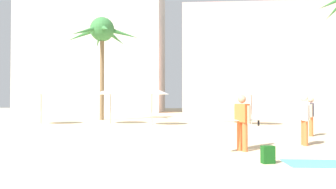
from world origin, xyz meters
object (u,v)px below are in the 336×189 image
object	(u,v)px
person_mid_center	(311,115)
cafe_umbrella_0	(41,91)
cafe_umbrella_1	(110,92)
person_mid_left	(304,117)
beach_towel	(318,164)
backpack	(268,155)
cafe_umbrella_4	(152,91)
person_far_left	(241,120)
palm_tree_far_left	(102,34)
cafe_umbrella_3	(251,91)

from	to	relation	value
person_mid_center	cafe_umbrella_0	bearing A→B (deg)	175.95
cafe_umbrella_1	person_mid_left	distance (m)	13.31
beach_towel	backpack	size ratio (longest dim) A/B	3.60
person_mid_center	cafe_umbrella_4	bearing A→B (deg)	160.61
person_mid_left	cafe_umbrella_1	bearing A→B (deg)	136.75
beach_towel	person_mid_left	world-z (taller)	person_mid_left
cafe_umbrella_4	person_far_left	bearing A→B (deg)	-68.56
cafe_umbrella_4	backpack	xyz separation A→B (m)	(4.17, -11.82, -1.95)
palm_tree_far_left	cafe_umbrella_1	distance (m)	6.44
beach_towel	backpack	distance (m)	1.19
cafe_umbrella_0	backpack	distance (m)	16.80
cafe_umbrella_0	cafe_umbrella_1	xyz separation A→B (m)	(4.42, 0.70, -0.03)
cafe_umbrella_3	person_mid_center	world-z (taller)	cafe_umbrella_3
person_far_left	cafe_umbrella_0	bearing A→B (deg)	-82.13
person_mid_center	person_far_left	bearing A→B (deg)	-113.33
cafe_umbrella_1	person_mid_center	distance (m)	12.48
cafe_umbrella_1	cafe_umbrella_4	xyz separation A→B (m)	(2.90, -0.98, 0.02)
cafe_umbrella_4	person_far_left	xyz separation A→B (m)	(3.89, -9.89, -1.24)
cafe_umbrella_1	backpack	bearing A→B (deg)	-61.09
cafe_umbrella_4	backpack	distance (m)	12.69
palm_tree_far_left	cafe_umbrella_4	size ratio (longest dim) A/B	3.47
palm_tree_far_left	beach_towel	bearing A→B (deg)	-59.31
cafe_umbrella_1	person_mid_center	bearing A→B (deg)	-33.00
person_mid_center	person_mid_left	bearing A→B (deg)	-96.59
cafe_umbrella_3	backpack	xyz separation A→B (m)	(-2.10, -12.30, -1.93)
cafe_umbrella_0	person_far_left	size ratio (longest dim) A/B	1.07
cafe_umbrella_4	beach_towel	xyz separation A→B (m)	(5.35, -11.81, -2.14)
cafe_umbrella_1	person_mid_center	world-z (taller)	cafe_umbrella_1
backpack	person_mid_center	bearing A→B (deg)	-43.53
cafe_umbrella_0	person_far_left	xyz separation A→B (m)	(11.20, -10.17, -1.26)
cafe_umbrella_1	person_mid_center	xyz separation A→B (m)	(10.42, -6.77, -1.22)
cafe_umbrella_0	person_mid_left	xyz separation A→B (m)	(13.51, -8.94, -1.22)
cafe_umbrella_1	cafe_umbrella_4	distance (m)	3.06
cafe_umbrella_3	cafe_umbrella_4	distance (m)	6.29
cafe_umbrella_3	beach_towel	world-z (taller)	cafe_umbrella_3
palm_tree_far_left	person_far_left	distance (m)	18.13
backpack	cafe_umbrella_0	bearing A→B (deg)	29.00
cafe_umbrella_0	person_far_left	bearing A→B (deg)	-42.23
beach_towel	person_mid_left	xyz separation A→B (m)	(0.85, 3.15, 0.93)
cafe_umbrella_4	person_mid_left	xyz separation A→B (m)	(6.19, -8.66, -1.21)
palm_tree_far_left	person_far_left	size ratio (longest dim) A/B	3.71
beach_towel	backpack	xyz separation A→B (m)	(-1.18, -0.01, 0.19)
cafe_umbrella_0	cafe_umbrella_1	world-z (taller)	cafe_umbrella_0
cafe_umbrella_4	backpack	world-z (taller)	cafe_umbrella_4
backpack	cafe_umbrella_4	bearing A→B (deg)	4.92
backpack	person_mid_left	world-z (taller)	person_mid_left
person_far_left	palm_tree_far_left	bearing A→B (deg)	-100.14
backpack	beach_towel	bearing A→B (deg)	-103.86
cafe_umbrella_3	beach_towel	bearing A→B (deg)	-94.31
cafe_umbrella_0	beach_towel	size ratio (longest dim) A/B	1.57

